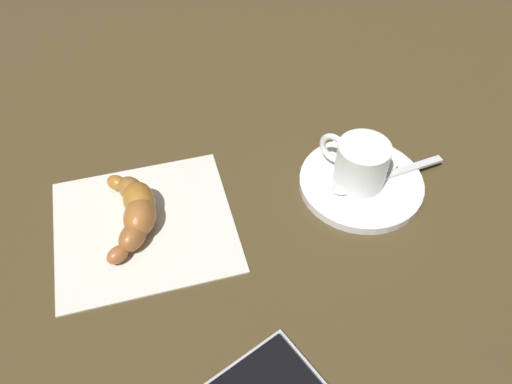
{
  "coord_description": "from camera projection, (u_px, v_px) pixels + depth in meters",
  "views": [
    {
      "loc": [
        -0.1,
        -0.37,
        0.44
      ],
      "look_at": [
        0.0,
        -0.01,
        0.02
      ],
      "focal_mm": 36.77,
      "sensor_mm": 36.0,
      "label": 1
    }
  ],
  "objects": [
    {
      "name": "napkin",
      "position": [
        144.0,
        225.0,
        0.56
      ],
      "size": [
        0.19,
        0.18,
        0.0
      ],
      "primitive_type": "cube",
      "rotation": [
        0.0,
        0.0,
        -0.01
      ],
      "color": "silver",
      "rests_on": "ground"
    },
    {
      "name": "sugar_packet",
      "position": [
        370.0,
        157.0,
        0.61
      ],
      "size": [
        0.05,
        0.06,
        0.01
      ],
      "primitive_type": "cube",
      "rotation": [
        0.0,
        0.0,
        8.37
      ],
      "color": "white",
      "rests_on": "saucer"
    },
    {
      "name": "croissant",
      "position": [
        136.0,
        210.0,
        0.55
      ],
      "size": [
        0.07,
        0.13,
        0.03
      ],
      "color": "#A65C30",
      "rests_on": "napkin"
    },
    {
      "name": "espresso_cup",
      "position": [
        360.0,
        163.0,
        0.57
      ],
      "size": [
        0.06,
        0.08,
        0.05
      ],
      "color": "white",
      "rests_on": "saucer"
    },
    {
      "name": "saucer",
      "position": [
        361.0,
        183.0,
        0.6
      ],
      "size": [
        0.14,
        0.14,
        0.01
      ],
      "primitive_type": "cylinder",
      "color": "white",
      "rests_on": "ground"
    },
    {
      "name": "ground_plane",
      "position": [
        251.0,
        198.0,
        0.59
      ],
      "size": [
        1.8,
        1.8,
        0.0
      ],
      "primitive_type": "plane",
      "color": "#46381F"
    },
    {
      "name": "teaspoon",
      "position": [
        371.0,
        180.0,
        0.59
      ],
      "size": [
        0.14,
        0.03,
        0.01
      ],
      "color": "silver",
      "rests_on": "saucer"
    }
  ]
}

